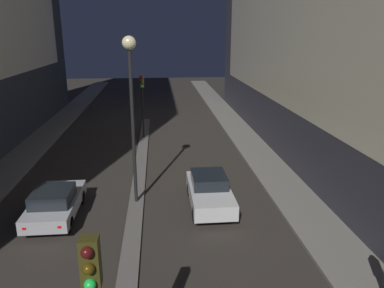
{
  "coord_description": "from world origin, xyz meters",
  "views": [
    {
      "loc": [
        1.18,
        -1.55,
        8.0
      ],
      "look_at": [
        3.39,
        22.62,
        0.65
      ],
      "focal_mm": 35.0,
      "sensor_mm": 36.0,
      "label": 1
    }
  ],
  "objects_px": {
    "car_left_lane": "(55,203)",
    "street_lamp": "(131,83)",
    "car_right_lane": "(210,191)",
    "traffic_light_mid": "(142,93)"
  },
  "relations": [
    {
      "from": "car_left_lane",
      "to": "street_lamp",
      "type": "bearing_deg",
      "value": 18.53
    },
    {
      "from": "car_left_lane",
      "to": "car_right_lane",
      "type": "distance_m",
      "value": 6.99
    },
    {
      "from": "street_lamp",
      "to": "car_right_lane",
      "type": "distance_m",
      "value": 6.14
    },
    {
      "from": "car_left_lane",
      "to": "car_right_lane",
      "type": "xyz_separation_m",
      "value": [
        6.97,
        0.54,
        0.04
      ]
    },
    {
      "from": "traffic_light_mid",
      "to": "street_lamp",
      "type": "relative_size",
      "value": 0.61
    },
    {
      "from": "street_lamp",
      "to": "car_left_lane",
      "type": "xyz_separation_m",
      "value": [
        -3.48,
        -1.17,
        -5.07
      ]
    },
    {
      "from": "car_left_lane",
      "to": "car_right_lane",
      "type": "bearing_deg",
      "value": 4.45
    },
    {
      "from": "street_lamp",
      "to": "car_left_lane",
      "type": "relative_size",
      "value": 1.81
    },
    {
      "from": "traffic_light_mid",
      "to": "car_left_lane",
      "type": "relative_size",
      "value": 1.1
    },
    {
      "from": "traffic_light_mid",
      "to": "car_left_lane",
      "type": "xyz_separation_m",
      "value": [
        -3.48,
        -12.66,
        -2.83
      ]
    }
  ]
}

